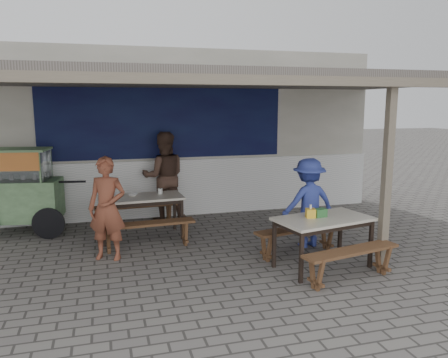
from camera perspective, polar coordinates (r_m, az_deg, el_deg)
name	(u,v)px	position (r m, az deg, el deg)	size (l,w,h in m)	color
ground	(209,263)	(6.70, -1.94, -10.93)	(60.00, 60.00, 0.00)	#67625D
back_wall	(170,133)	(9.80, -7.01, 5.94)	(9.00, 1.28, 3.50)	beige
warung_roof	(196,82)	(7.15, -3.69, 12.56)	(9.00, 4.21, 2.81)	#605A52
table_left	(141,201)	(7.88, -10.80, -2.80)	(1.50, 0.81, 0.75)	beige
bench_left_street	(148,229)	(7.31, -9.96, -6.45)	(1.57, 0.37, 0.45)	brown
bench_left_wall	(136,210)	(8.61, -11.37, -4.01)	(1.57, 0.37, 0.45)	brown
table_right	(323,223)	(6.49, 12.84, -5.60)	(1.50, 1.03, 0.75)	beige
bench_right_street	(351,258)	(6.18, 16.27, -9.82)	(1.50, 0.57, 0.45)	brown
bench_right_wall	(298,234)	(7.02, 9.64, -7.16)	(1.50, 0.57, 0.45)	brown
vendor_cart	(19,188)	(8.74, -25.16, -1.10)	(2.03, 0.99, 1.58)	#77A46D
patron_street_side	(107,209)	(6.89, -15.02, -3.74)	(0.58, 0.38, 1.59)	brown
patron_wall_side	(164,177)	(8.92, -7.84, 0.31)	(0.88, 0.69, 1.82)	#4B3429
patron_right_table	(308,203)	(7.41, 10.96, -3.05)	(0.96, 0.55, 1.49)	#32419A
tissue_box	(310,213)	(6.42, 11.23, -4.40)	(0.13, 0.13, 0.13)	gold
donation_box	(320,213)	(6.50, 12.42, -4.33)	(0.18, 0.12, 0.12)	#306D35
condiment_jar	(160,191)	(8.03, -8.34, -1.57)	(0.09, 0.09, 0.10)	silver
condiment_bowl	(133,195)	(7.95, -11.81, -2.00)	(0.17, 0.17, 0.04)	silver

